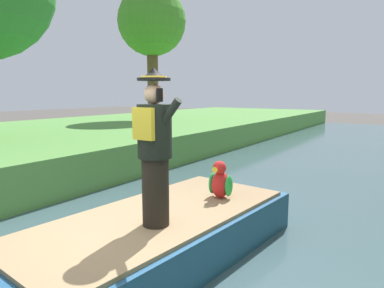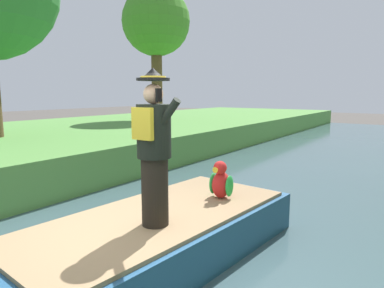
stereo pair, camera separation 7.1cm
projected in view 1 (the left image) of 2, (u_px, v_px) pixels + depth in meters
name	position (u px, v px, depth m)	size (l,w,h in m)	color
ground_plane	(123.00, 287.00, 4.05)	(80.00, 80.00, 0.00)	#4C4742
canal_water	(123.00, 283.00, 4.04)	(6.27, 48.00, 0.10)	#3D565B
boat	(159.00, 235.00, 4.55)	(2.17, 4.34, 0.61)	#23517A
person_pirate	(155.00, 149.00, 3.97)	(0.61, 0.42, 1.85)	black
parrot_plush	(220.00, 182.00, 5.14)	(0.36, 0.34, 0.57)	red
tree_broad	(152.00, 23.00, 16.12)	(3.21, 3.21, 6.21)	brown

